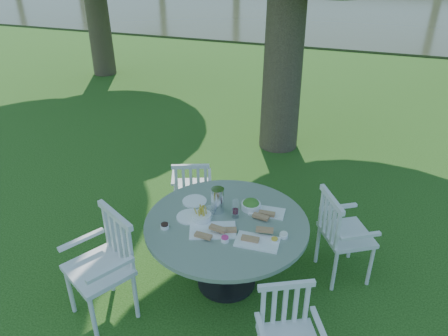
% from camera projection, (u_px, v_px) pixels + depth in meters
% --- Properties ---
extents(ground, '(140.00, 140.00, 0.00)m').
position_uv_depth(ground, '(218.00, 244.00, 4.79)').
color(ground, '#13390C').
rests_on(ground, ground).
extents(table, '(1.48, 1.48, 0.73)m').
position_uv_depth(table, '(227.00, 233.00, 3.99)').
color(table, black).
rests_on(table, ground).
extents(chair_ne, '(0.61, 0.62, 0.92)m').
position_uv_depth(chair_ne, '(338.00, 230.00, 4.12)').
color(chair_ne, silver).
rests_on(chair_ne, ground).
extents(chair_nw, '(0.52, 0.50, 0.81)m').
position_uv_depth(chair_nw, '(192.00, 187.00, 4.93)').
color(chair_nw, silver).
rests_on(chair_nw, ground).
extents(chair_sw, '(0.67, 0.66, 1.00)m').
position_uv_depth(chair_sw, '(108.00, 258.00, 3.71)').
color(chair_sw, silver).
rests_on(chair_sw, ground).
extents(chair_se, '(0.55, 0.54, 0.83)m').
position_uv_depth(chair_se, '(287.00, 328.00, 3.18)').
color(chair_se, silver).
rests_on(chair_se, ground).
extents(tableware, '(1.10, 0.71, 0.24)m').
position_uv_depth(tableware, '(223.00, 213.00, 3.96)').
color(tableware, white).
rests_on(tableware, table).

